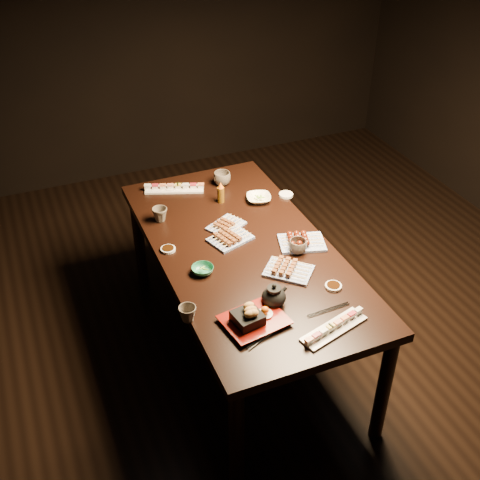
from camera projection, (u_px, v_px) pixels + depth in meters
name	position (u px, v px, depth m)	size (l,w,h in m)	color
ground	(309.00, 335.00, 3.74)	(5.00, 5.00, 0.00)	black
dining_table	(243.00, 301.00, 3.44)	(0.90, 1.80, 0.75)	black
sushi_platter_near	(334.00, 326.00, 2.69)	(0.34, 0.10, 0.04)	white
sushi_platter_far	(174.00, 187.00, 3.71)	(0.36, 0.10, 0.04)	white
yakitori_plate_center	(230.00, 236.00, 3.27)	(0.22, 0.16, 0.06)	#828EB6
yakitori_plate_right	(289.00, 268.00, 3.03)	(0.23, 0.17, 0.06)	#828EB6
yakitori_plate_left	(226.00, 223.00, 3.37)	(0.20, 0.14, 0.05)	#828EB6
tsukune_plate	(302.00, 239.00, 3.23)	(0.24, 0.18, 0.06)	#828EB6
edamame_bowl_green	(203.00, 270.00, 3.04)	(0.11, 0.11, 0.04)	#277957
edamame_bowl_cream	(259.00, 198.00, 3.61)	(0.15, 0.15, 0.04)	#FFF5D0
tempura_tray	(255.00, 314.00, 2.71)	(0.28, 0.23, 0.10)	black
teacup_near_left	(188.00, 314.00, 2.74)	(0.08, 0.08, 0.08)	brown
teacup_mid_right	(298.00, 246.00, 3.17)	(0.10, 0.10, 0.08)	brown
teacup_far_left	(160.00, 214.00, 3.42)	(0.09, 0.09, 0.08)	brown
teacup_far_right	(222.00, 178.00, 3.76)	(0.11, 0.11, 0.08)	brown
teapot	(274.00, 295.00, 2.81)	(0.14, 0.14, 0.12)	black
condiment_bottle	(221.00, 192.00, 3.57)	(0.04, 0.04, 0.13)	#613C0D
sauce_dish_west	(168.00, 249.00, 3.20)	(0.08, 0.08, 0.01)	white
sauce_dish_east	(286.00, 195.00, 3.67)	(0.09, 0.09, 0.02)	white
sauce_dish_se	(333.00, 286.00, 2.95)	(0.08, 0.08, 0.01)	white
sauce_dish_nw	(171.00, 188.00, 3.73)	(0.08, 0.08, 0.01)	white
chopsticks_near	(266.00, 336.00, 2.67)	(0.23, 0.02, 0.01)	black
chopsticks_se	(328.00, 310.00, 2.81)	(0.22, 0.02, 0.01)	black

